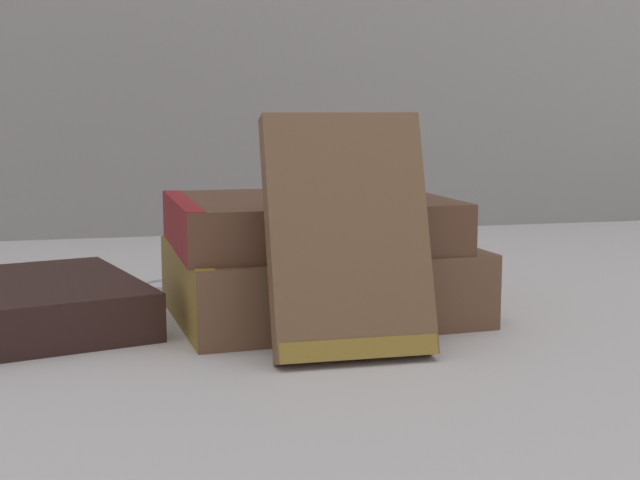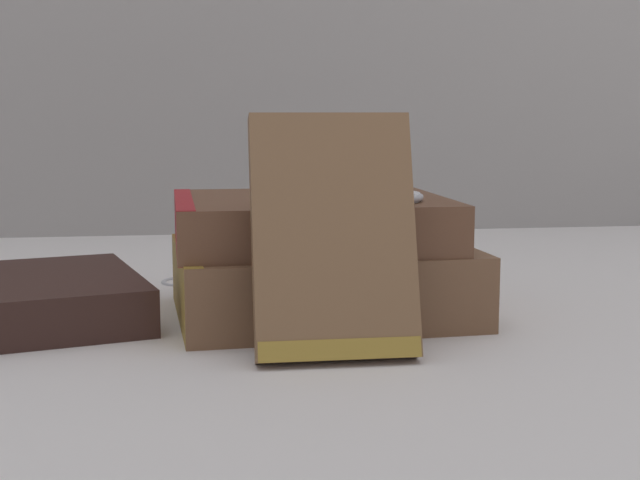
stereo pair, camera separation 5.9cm
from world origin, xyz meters
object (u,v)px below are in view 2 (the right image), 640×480
(book_flat_top, at_px, (303,221))
(reading_glasses, at_px, (214,280))
(pocket_watch, at_px, (384,197))
(book_flat_bottom, at_px, (314,280))
(book_leaning_front, at_px, (334,245))

(book_flat_top, height_order, reading_glasses, book_flat_top)
(book_flat_top, distance_m, pocket_watch, 0.06)
(book_flat_bottom, relative_size, pocket_watch, 3.77)
(book_flat_top, relative_size, book_leaning_front, 1.34)
(book_flat_bottom, distance_m, reading_glasses, 0.15)
(book_flat_bottom, relative_size, book_leaning_front, 1.48)
(book_leaning_front, distance_m, pocket_watch, 0.09)
(book_leaning_front, relative_size, reading_glasses, 1.52)
(pocket_watch, xyz_separation_m, reading_glasses, (-0.11, 0.16, -0.09))
(book_flat_bottom, bearing_deg, reading_glasses, 113.30)
(book_flat_top, relative_size, reading_glasses, 2.04)
(book_leaning_front, bearing_deg, reading_glasses, 105.49)
(book_flat_top, distance_m, reading_glasses, 0.16)
(pocket_watch, distance_m, reading_glasses, 0.22)
(pocket_watch, bearing_deg, book_flat_top, 147.60)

